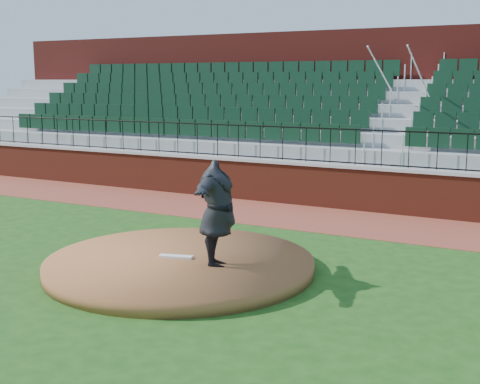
% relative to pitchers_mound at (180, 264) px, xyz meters
% --- Properties ---
extents(ground, '(90.00, 90.00, 0.00)m').
position_rel_pitchers_mound_xyz_m(ground, '(0.33, 0.36, -0.12)').
color(ground, '#1D4814').
rests_on(ground, ground).
extents(warning_track, '(34.00, 3.20, 0.01)m').
position_rel_pitchers_mound_xyz_m(warning_track, '(0.33, 5.76, -0.12)').
color(warning_track, brown).
rests_on(warning_track, ground).
extents(field_wall, '(34.00, 0.35, 1.20)m').
position_rel_pitchers_mound_xyz_m(field_wall, '(0.33, 7.36, 0.47)').
color(field_wall, maroon).
rests_on(field_wall, ground).
extents(wall_cap, '(34.00, 0.45, 0.10)m').
position_rel_pitchers_mound_xyz_m(wall_cap, '(0.33, 7.36, 1.12)').
color(wall_cap, '#B7B7B7').
rests_on(wall_cap, field_wall).
extents(wall_railing, '(34.00, 0.05, 1.00)m').
position_rel_pitchers_mound_xyz_m(wall_railing, '(0.33, 7.36, 1.67)').
color(wall_railing, black).
rests_on(wall_railing, wall_cap).
extents(seating_stands, '(34.00, 5.10, 4.60)m').
position_rel_pitchers_mound_xyz_m(seating_stands, '(0.33, 10.09, 2.18)').
color(seating_stands, gray).
rests_on(seating_stands, ground).
extents(concourse_wall, '(34.00, 0.50, 5.50)m').
position_rel_pitchers_mound_xyz_m(concourse_wall, '(0.33, 12.89, 2.62)').
color(concourse_wall, maroon).
rests_on(concourse_wall, ground).
extents(pitchers_mound, '(5.22, 5.22, 0.25)m').
position_rel_pitchers_mound_xyz_m(pitchers_mound, '(0.00, 0.00, 0.00)').
color(pitchers_mound, brown).
rests_on(pitchers_mound, ground).
extents(pitching_rubber, '(0.68, 0.35, 0.04)m').
position_rel_pitchers_mound_xyz_m(pitching_rubber, '(-0.08, -0.01, 0.15)').
color(pitching_rubber, white).
rests_on(pitching_rubber, pitchers_mound).
extents(pitcher, '(1.49, 2.53, 2.00)m').
position_rel_pitchers_mound_xyz_m(pitcher, '(0.89, -0.07, 1.12)').
color(pitcher, black).
rests_on(pitcher, pitchers_mound).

